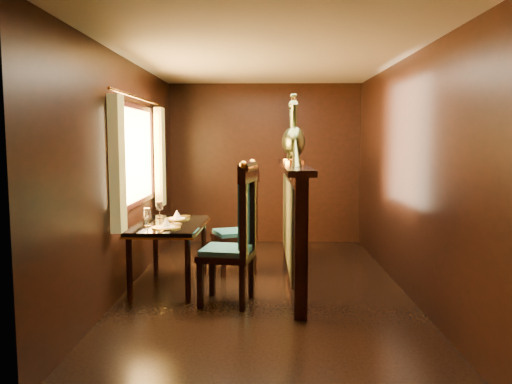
# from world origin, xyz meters

# --- Properties ---
(ground) EXTENTS (5.00, 5.00, 0.00)m
(ground) POSITION_xyz_m (0.00, 0.00, 0.00)
(ground) COLOR black
(ground) RESTS_ON ground
(room_shell) EXTENTS (3.04, 5.04, 2.52)m
(room_shell) POSITION_xyz_m (-0.09, 0.02, 1.58)
(room_shell) COLOR black
(room_shell) RESTS_ON ground
(partition) EXTENTS (0.26, 2.70, 1.36)m
(partition) POSITION_xyz_m (0.32, 0.30, 0.71)
(partition) COLOR black
(partition) RESTS_ON ground
(dining_table) EXTENTS (0.77, 1.23, 0.91)m
(dining_table) POSITION_xyz_m (-1.06, 0.04, 0.64)
(dining_table) COLOR black
(dining_table) RESTS_ON ground
(chair_left) EXTENTS (0.60, 0.62, 1.43)m
(chair_left) POSITION_xyz_m (-0.25, -0.53, 0.75)
(chair_left) COLOR black
(chair_left) RESTS_ON ground
(chair_right) EXTENTS (0.63, 0.64, 1.33)m
(chair_right) POSITION_xyz_m (-0.27, 0.68, 0.69)
(chair_right) COLOR black
(chair_right) RESTS_ON ground
(peacock_left) EXTENTS (0.25, 0.66, 0.79)m
(peacock_left) POSITION_xyz_m (0.33, 0.16, 1.75)
(peacock_left) COLOR #1C543C
(peacock_left) RESTS_ON partition
(peacock_right) EXTENTS (0.25, 0.66, 0.79)m
(peacock_right) POSITION_xyz_m (0.33, 0.66, 1.76)
(peacock_right) COLOR #1C543C
(peacock_right) RESTS_ON partition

